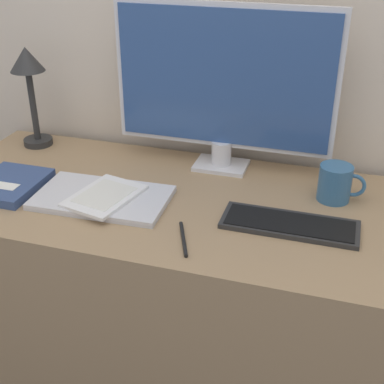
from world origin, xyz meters
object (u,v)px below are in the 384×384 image
Objects in this scene: laptop at (102,198)px; desk_lamp at (29,77)px; pen at (183,239)px; monitor at (224,84)px; ereader at (105,196)px; keyboard at (290,224)px; notebook at (9,184)px; coffee_mug at (336,183)px.

desk_lamp is (-0.36, 0.28, 0.21)m from laptop.
pen is (0.62, -0.40, -0.22)m from desk_lamp.
monitor reaches higher than ereader.
pen is at bearing -23.42° from ereader.
keyboard is 0.76m from notebook.
desk_lamp is 0.37m from notebook.
keyboard is (0.24, -0.28, -0.24)m from monitor.
desk_lamp is (-0.61, -0.01, -0.03)m from monitor.
notebook is (-0.29, -0.00, -0.01)m from ereader.
coffee_mug is (0.58, 0.18, 0.04)m from laptop.
laptop reaches higher than pen.
laptop is at bearing 139.40° from ereader.
coffee_mug is at bearing -17.82° from monitor.
notebook is (-0.27, -0.01, 0.00)m from laptop.
notebook reaches higher than laptop.
monitor is 0.45m from laptop.
desk_lamp is at bearing 174.09° from coffee_mug.
ereader reaches higher than keyboard.
laptop is at bearing 2.84° from notebook.
monitor is 0.44m from keyboard.
pen is (-0.32, -0.30, -0.04)m from coffee_mug.
pen is (0.26, -0.12, -0.00)m from laptop.
keyboard is 1.04× the size of desk_lamp.
laptop is 1.58× the size of ereader.
laptop is 1.70× the size of notebook.
ereader and notebook have the same top height.
laptop is 2.67× the size of pen.
notebook is (-0.76, -0.03, 0.01)m from keyboard.
laptop is 0.51m from desk_lamp.
pen is (-0.23, -0.13, -0.00)m from keyboard.
ereader is 1.08× the size of notebook.
desk_lamp reaches higher than coffee_mug.
desk_lamp is at bearing 142.00° from ereader.
pen is at bearing -136.42° from coffee_mug.
desk_lamp is 0.77m from pen.
pen is (0.53, -0.11, -0.01)m from notebook.
monitor is 1.77× the size of laptop.
monitor is 0.45m from ereader.
ereader is 0.60m from coffee_mug.
coffee_mug reaches higher than laptop.
notebook is 1.57× the size of pen.
keyboard is 0.48m from ereader.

